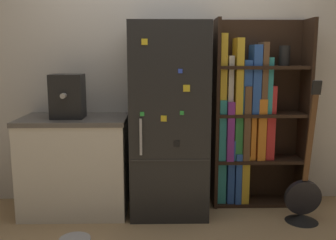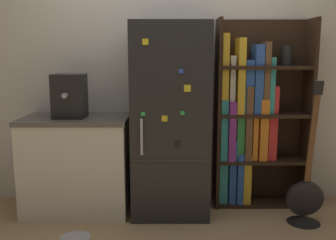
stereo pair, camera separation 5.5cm
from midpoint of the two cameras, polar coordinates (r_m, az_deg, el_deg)
name	(u,v)px [view 2 (the right image)]	position (r m, az deg, el deg)	size (l,w,h in m)	color
ground_plane	(169,216)	(3.43, 0.63, -14.47)	(16.00, 16.00, 0.00)	tan
wall_back	(169,67)	(3.61, 0.56, 8.03)	(8.00, 0.05, 2.60)	silver
refrigerator	(169,120)	(3.33, 0.62, -0.01)	(0.67, 0.63, 1.69)	black
bookshelf	(250,119)	(3.60, 12.75, 0.15)	(0.87, 0.30, 1.74)	black
kitchen_counter	(76,164)	(3.52, -13.37, -6.54)	(0.94, 0.60, 0.87)	silver
espresso_machine	(68,96)	(3.37, -14.54, 3.55)	(0.27, 0.29, 0.38)	black
guitar	(303,203)	(3.45, 20.34, -11.76)	(0.31, 0.29, 1.22)	black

